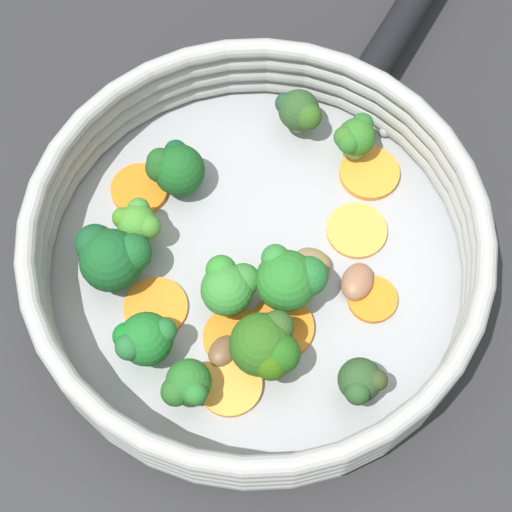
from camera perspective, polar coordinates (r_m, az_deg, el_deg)
The scene contains 28 objects.
ground_plane at distance 0.64m, azimuth 0.00°, elevation -1.10°, with size 4.00×4.00×0.00m, color #252527.
skillet at distance 0.63m, azimuth 0.00°, elevation -0.83°, with size 0.31×0.31×0.01m, color #939699.
skillet_rim_wall at distance 0.60m, azimuth 0.00°, elevation 0.55°, with size 0.33×0.33×0.06m.
skillet_handle at distance 0.74m, azimuth 10.29°, elevation 16.04°, with size 0.03×0.03×0.21m, color black.
skillet_rivet_left at distance 0.68m, azimuth 8.57°, elevation 8.21°, with size 0.01×0.01×0.01m, color #90969A.
skillet_rivet_right at distance 0.69m, azimuth 3.67°, elevation 10.53°, with size 0.01×0.01×0.01m, color gray.
carrot_slice_0 at distance 0.64m, azimuth 6.77°, elevation 1.61°, with size 0.04×0.04×0.00m, color #F9993C.
carrot_slice_1 at distance 0.61m, azimuth -6.70°, elevation -3.42°, with size 0.05×0.05×0.00m, color orange.
carrot_slice_2 at distance 0.65m, azimuth -7.78°, elevation 4.42°, with size 0.04×0.04×0.01m, color orange.
carrot_slice_3 at distance 0.62m, azimuth 7.77°, elevation -2.87°, with size 0.04×0.04×0.00m, color orange.
carrot_slice_4 at distance 0.66m, azimuth 7.56°, elevation 5.51°, with size 0.05×0.05×0.01m, color orange.
carrot_slice_5 at distance 0.60m, azimuth -1.48°, elevation -5.42°, with size 0.04×0.04×0.01m, color orange.
carrot_slice_6 at distance 0.60m, azimuth 1.46°, elevation -4.86°, with size 0.05×0.05×0.01m, color orange.
carrot_slice_7 at distance 0.59m, azimuth -1.75°, elevation -8.57°, with size 0.04×0.04×0.01m, color #EF9B38.
broccoli_floret_0 at distance 0.65m, azimuth 6.60°, elevation 7.86°, with size 0.03×0.03×0.04m.
broccoli_floret_1 at distance 0.57m, azimuth -4.62°, elevation -8.57°, with size 0.03×0.04×0.04m.
broccoli_floret_2 at distance 0.63m, azimuth -5.45°, elevation 5.86°, with size 0.04×0.04×0.04m.
broccoli_floret_3 at distance 0.57m, azimuth 0.70°, elevation -6.04°, with size 0.05×0.05×0.05m.
broccoli_floret_4 at distance 0.62m, azimuth -7.89°, elevation 2.21°, with size 0.03×0.03×0.04m.
broccoli_floret_5 at distance 0.66m, azimuth 2.94°, elevation 9.60°, with size 0.04×0.03×0.04m.
broccoli_floret_6 at distance 0.58m, azimuth -1.81°, elevation -2.03°, with size 0.04×0.04×0.05m.
broccoli_floret_7 at distance 0.57m, azimuth 7.00°, elevation -8.34°, with size 0.03×0.03×0.04m.
broccoli_floret_8 at distance 0.60m, azimuth -9.60°, elevation -0.05°, with size 0.05×0.05×0.05m.
broccoli_floret_9 at distance 0.58m, azimuth 2.25°, elevation -1.53°, with size 0.05×0.05×0.05m.
broccoli_floret_10 at distance 0.58m, azimuth -7.45°, elevation -5.52°, with size 0.04×0.04×0.05m.
mushroom_piece_0 at distance 0.61m, azimuth 6.76°, elevation -1.71°, with size 0.03×0.02×0.01m, color #8D5D41.
mushroom_piece_1 at distance 0.62m, azimuth 3.78°, elevation -0.40°, with size 0.03×0.02×0.01m, color olive.
mushroom_piece_2 at distance 0.59m, azimuth -2.20°, elevation -6.35°, with size 0.02×0.02×0.01m, color brown.
Camera 1 is at (-0.24, 0.08, 0.59)m, focal length 60.00 mm.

